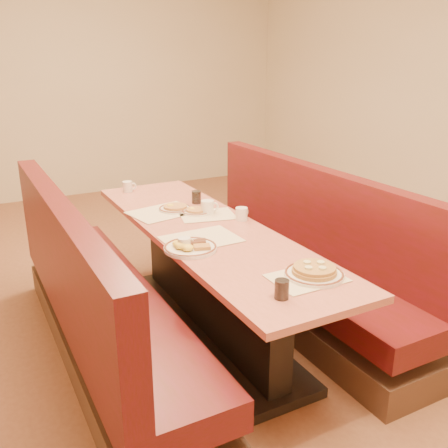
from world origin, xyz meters
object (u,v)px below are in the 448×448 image
booth_right (297,263)px  soda_tumbler_mid (196,197)px  booth_left (97,309)px  coffee_mug_b (185,244)px  coffee_mug_d (128,186)px  coffee_mug_a (242,214)px  diner_table (207,282)px  pancake_plate (314,272)px  soda_tumbler_near (282,289)px  eggs_plate (190,247)px  coffee_mug_c (208,207)px

booth_right → soda_tumbler_mid: booth_right is taller
booth_left → coffee_mug_b: (0.46, -0.28, 0.43)m
coffee_mug_b → coffee_mug_d: bearing=73.4°
coffee_mug_d → booth_left: bearing=-104.7°
coffee_mug_b → coffee_mug_a: bearing=18.2°
diner_table → coffee_mug_b: (-0.28, -0.28, 0.42)m
pancake_plate → coffee_mug_d: (-0.32, 2.01, 0.02)m
soda_tumbler_near → soda_tumbler_mid: 1.60m
pancake_plate → soda_tumbler_near: 0.30m
booth_right → eggs_plate: 1.10m
booth_right → pancake_plate: bearing=-122.6°
booth_left → eggs_plate: size_ratio=8.24×
pancake_plate → coffee_mug_c: bearing=90.4°
coffee_mug_c → diner_table: bearing=-107.7°
eggs_plate → soda_tumbler_mid: 0.94m
coffee_mug_b → coffee_mug_d: size_ratio=0.92×
soda_tumbler_mid → coffee_mug_a: bearing=-78.7°
soda_tumbler_mid → eggs_plate: bearing=-117.4°
diner_table → soda_tumbler_mid: soda_tumbler_mid is taller
coffee_mug_b → soda_tumbler_near: (0.15, -0.74, 0.01)m
booth_right → pancake_plate: size_ratio=8.37×
booth_right → eggs_plate: size_ratio=8.24×
pancake_plate → eggs_plate: bearing=123.0°
diner_table → soda_tumbler_near: 1.11m
pancake_plate → coffee_mug_d: size_ratio=2.69×
booth_left → soda_tumbler_near: (0.61, -1.02, 0.43)m
soda_tumbler_near → coffee_mug_a: bearing=69.1°
diner_table → coffee_mug_c: size_ratio=19.93×
coffee_mug_c → soda_tumbler_mid: (0.04, 0.27, -0.00)m
booth_left → coffee_mug_c: (0.88, 0.27, 0.44)m
coffee_mug_b → booth_right: bearing=3.8°
booth_left → coffee_mug_c: bearing=17.1°
booth_left → pancake_plate: booth_left is taller
coffee_mug_d → diner_table: bearing=-68.8°
booth_right → coffee_mug_c: (-0.59, 0.27, 0.44)m
soda_tumbler_near → booth_right: bearing=50.1°
booth_right → soda_tumbler_near: (-0.86, -1.02, 0.43)m
booth_right → coffee_mug_b: 1.13m
booth_left → pancake_plate: bearing=-45.7°
soda_tumbler_near → pancake_plate: bearing=23.1°
coffee_mug_b → coffee_mug_d: 1.39m
coffee_mug_c → eggs_plate: bearing=-114.6°
coffee_mug_d → soda_tumbler_near: soda_tumbler_near is taller
eggs_plate → coffee_mug_b: coffee_mug_b is taller
coffee_mug_a → coffee_mug_b: bearing=-173.5°
diner_table → coffee_mug_d: bearing=98.5°
pancake_plate → coffee_mug_a: (0.13, 0.95, 0.02)m
coffee_mug_b → soda_tumbler_near: size_ratio=1.12×
coffee_mug_b → coffee_mug_d: (0.11, 1.38, 0.00)m
soda_tumbler_near → soda_tumbler_mid: bearing=78.9°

